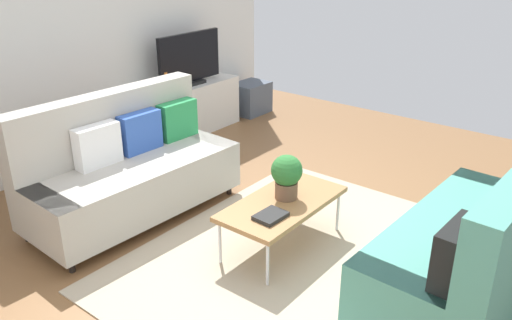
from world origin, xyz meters
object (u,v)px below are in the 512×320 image
Objects in this scene: couch_green at (477,244)px; storage_trunk at (251,98)px; tv_console at (191,108)px; bottle_1 at (172,84)px; bottle_0 at (166,82)px; vase_0 at (152,88)px; tv at (190,60)px; potted_plant at (287,175)px; coffee_table at (283,204)px; table_book_0 at (271,216)px; couch_beige at (129,168)px.

couch_green is 3.72× the size of storage_trunk.
tv_console is 9.39× the size of bottle_1.
bottle_0 is at bearing -174.69° from tv_console.
couch_green reaches higher than vase_0.
tv is at bearing -90.00° from tv_console.
bottle_0 is at bearing 67.86° from potted_plant.
table_book_0 reaches higher than coffee_table.
potted_plant is at bearing 12.63° from coffee_table.
potted_plant reaches higher than table_book_0.
potted_plant is at bearing -119.76° from tv_console.
coffee_table is at bearing 103.62° from couch_green.
vase_0 is 0.26m from bottle_1.
storage_trunk reaches higher than coffee_table.
coffee_table is 1.10× the size of tv.
potted_plant is (-0.21, 1.44, 0.18)m from couch_green.
tv_console is 0.70m from vase_0.
vase_0 reaches higher than table_book_0.
storage_trunk is at bearing -2.25° from bottle_0.
couch_green is at bearing -78.69° from coffee_table.
table_book_0 is 2.93m from vase_0.
bottle_0 is (-0.43, -0.02, -0.19)m from tv.
table_book_0 is at bearing 114.93° from couch_green.
coffee_table is at bearing 107.67° from couch_beige.
couch_beige is 1.47m from coffee_table.
potted_plant is (-1.44, -2.49, -0.33)m from tv.
couch_beige is at bearing -145.61° from bottle_1.
potted_plant is 3.05× the size of vase_0.
vase_0 is (0.92, 2.58, 0.31)m from coffee_table.
bottle_1 is (1.10, 2.47, 0.09)m from potted_plant.
table_book_0 is at bearing 96.79° from couch_beige.
potted_plant reaches higher than tv_console.
bottle_0 reaches higher than tv_console.
bottle_0 is 0.11m from bottle_1.
tv_console is at bearing 75.12° from couch_green.
tv_console is at bearing 6.84° from bottle_1.
couch_green is at bearing -107.28° from tv.
storage_trunk is 2.17× the size of table_book_0.
bottle_1 is (0.10, 0.00, -0.05)m from bottle_0.
couch_beige is 16.11× the size of vase_0.
couch_beige is 1.49m from potted_plant.
vase_0 is (1.20, 2.66, 0.26)m from table_book_0.
table_book_0 is 1.61× the size of bottle_1.
couch_beige reaches higher than potted_plant.
bottle_0 reaches higher than potted_plant.
coffee_table is at bearing -120.98° from tv.
storage_trunk is (2.99, 1.00, -0.23)m from couch_beige.
coffee_table is at bearing -137.02° from storage_trunk.
storage_trunk is 3.52m from potted_plant.
vase_0 is at bearing 65.77° from table_book_0.
tv reaches higher than vase_0.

